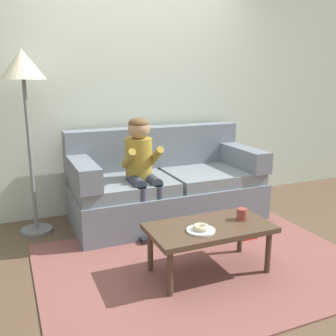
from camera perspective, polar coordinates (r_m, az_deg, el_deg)
name	(u,v)px	position (r m, az deg, el deg)	size (l,w,h in m)	color
ground	(189,253)	(3.37, 3.11, -12.52)	(10.00, 10.00, 0.00)	brown
wall_back	(134,83)	(4.32, -5.08, 12.54)	(8.00, 0.10, 2.80)	beige
area_rug	(202,265)	(3.17, 5.18, -14.24)	(2.53, 1.83, 0.01)	brown
couch	(166,187)	(4.02, -0.36, -2.81)	(1.95, 0.90, 0.94)	slate
coffee_table	(210,231)	(2.93, 6.23, -9.33)	(0.94, 0.50, 0.39)	#4C3828
person_child	(141,163)	(3.63, -3.99, 0.70)	(0.34, 0.58, 1.10)	olive
plate	(201,230)	(2.80, 4.93, -9.28)	(0.21, 0.21, 0.01)	white
donut	(201,227)	(2.79, 4.94, -8.81)	(0.12, 0.12, 0.04)	beige
mug	(242,214)	(3.05, 10.97, -6.79)	(0.08, 0.08, 0.09)	#993D38
toy_controller	(248,237)	(3.68, 11.87, -10.03)	(0.23, 0.09, 0.05)	red
floor_lamp	(24,79)	(3.70, -20.79, 12.35)	(0.40, 0.40, 1.71)	slate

